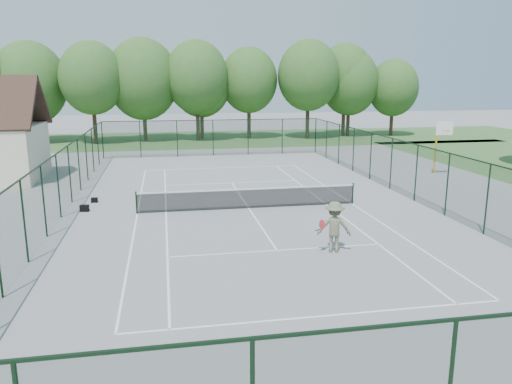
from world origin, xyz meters
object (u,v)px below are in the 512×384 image
(tennis_player, at_px, (334,227))
(tennis_net, at_px, (249,197))
(basketball_goal, at_px, (441,137))
(sports_bag_a, at_px, (84,208))

(tennis_player, bearing_deg, tennis_net, 106.81)
(basketball_goal, relative_size, tennis_player, 1.79)
(sports_bag_a, height_order, tennis_player, tennis_player)
(basketball_goal, height_order, tennis_player, basketball_goal)
(tennis_player, bearing_deg, basketball_goal, 48.10)
(basketball_goal, xyz_separation_m, tennis_player, (-12.07, -13.46, -1.60))
(tennis_net, relative_size, sports_bag_a, 26.96)
(basketball_goal, distance_m, sports_bag_a, 23.06)
(sports_bag_a, bearing_deg, basketball_goal, 24.98)
(tennis_player, bearing_deg, sports_bag_a, 142.48)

